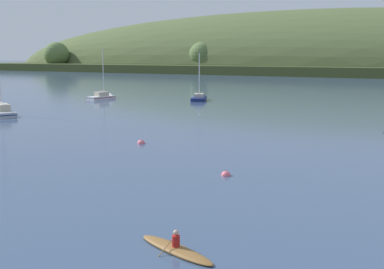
{
  "coord_description": "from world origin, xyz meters",
  "views": [
    {
      "loc": [
        21.86,
        5.79,
        7.86
      ],
      "look_at": [
        -0.25,
        39.22,
        1.21
      ],
      "focal_mm": 44.47,
      "sensor_mm": 36.0,
      "label": 1
    }
  ],
  "objects": [
    {
      "name": "mooring_buoy_far_upstream",
      "position": [
        -5.33,
        38.54,
        0.0
      ],
      "size": [
        0.72,
        0.72,
        0.8
      ],
      "color": "#E06675",
      "rests_on": "ground"
    },
    {
      "name": "canoe_with_paddler",
      "position": [
        11.23,
        20.68,
        0.09
      ],
      "size": [
        4.25,
        1.83,
        1.02
      ],
      "rotation": [
        0.0,
        0.0,
        2.92
      ],
      "color": "brown",
      "rests_on": "ground"
    },
    {
      "name": "far_shoreline_hill",
      "position": [
        -64.64,
        227.0,
        0.14
      ],
      "size": [
        471.51,
        114.67,
        59.04
      ],
      "rotation": [
        0.0,
        0.0,
        0.07
      ],
      "color": "#35401E",
      "rests_on": "ground"
    },
    {
      "name": "sailboat_midwater_white",
      "position": [
        -23.88,
        77.3,
        0.18
      ],
      "size": [
        5.0,
        6.82,
        9.43
      ],
      "rotation": [
        0.0,
        0.0,
        2.04
      ],
      "color": "navy",
      "rests_on": "ground"
    },
    {
      "name": "mooring_buoy_midchannel",
      "position": [
        6.82,
        32.61,
        0.0
      ],
      "size": [
        0.64,
        0.64,
        0.72
      ],
      "color": "#E06675",
      "rests_on": "ground"
    },
    {
      "name": "sailboat_far_left",
      "position": [
        -39.72,
        69.57,
        0.3
      ],
      "size": [
        2.2,
        6.17,
        9.93
      ],
      "rotation": [
        0.0,
        0.0,
        1.53
      ],
      "color": "white",
      "rests_on": "ground"
    },
    {
      "name": "sailboat_near_mooring",
      "position": [
        -34.2,
        44.35,
        0.24
      ],
      "size": [
        7.38,
        4.96,
        12.32
      ],
      "rotation": [
        0.0,
        0.0,
        2.72
      ],
      "color": "#ADB2BC",
      "rests_on": "ground"
    }
  ]
}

